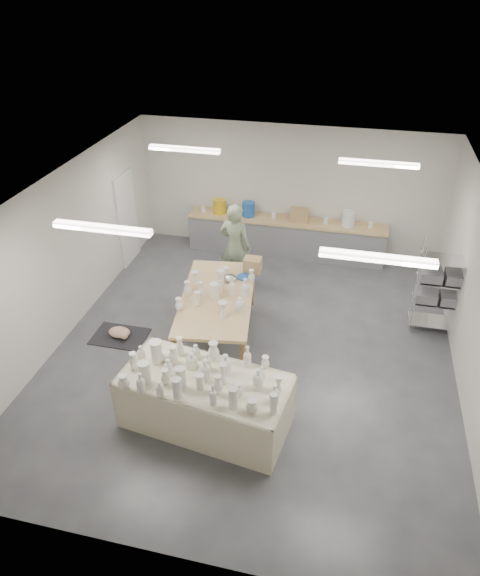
% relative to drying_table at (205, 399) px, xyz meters
% --- Properties ---
extents(room, '(8.00, 8.02, 3.00)m').
position_rel_drying_table_xyz_m(room, '(0.24, 1.97, 1.58)').
color(room, '#424449').
rests_on(room, ground).
extents(back_counter, '(4.60, 0.60, 1.24)m').
position_rel_drying_table_xyz_m(back_counter, '(0.34, 5.56, 0.01)').
color(back_counter, tan).
rests_on(back_counter, ground).
extents(wire_shelf, '(0.88, 0.48, 1.80)m').
position_rel_drying_table_xyz_m(wire_shelf, '(3.55, 3.28, 0.44)').
color(wire_shelf, silver).
rests_on(wire_shelf, ground).
extents(drying_table, '(2.61, 1.51, 1.24)m').
position_rel_drying_table_xyz_m(drying_table, '(0.00, 0.00, 0.00)').
color(drying_table, olive).
rests_on(drying_table, ground).
extents(work_table, '(1.58, 2.64, 1.29)m').
position_rel_drying_table_xyz_m(work_table, '(-0.31, 2.13, 0.46)').
color(work_table, tan).
rests_on(work_table, ground).
extents(rug, '(1.00, 0.70, 0.02)m').
position_rel_drying_table_xyz_m(rug, '(-2.17, 1.66, -0.46)').
color(rug, black).
rests_on(rug, ground).
extents(cat, '(0.44, 0.33, 0.18)m').
position_rel_drying_table_xyz_m(cat, '(-2.15, 1.64, -0.36)').
color(cat, white).
rests_on(cat, rug).
extents(potter, '(0.76, 0.57, 1.89)m').
position_rel_drying_table_xyz_m(potter, '(-0.48, 3.92, 0.47)').
color(potter, gray).
rests_on(potter, ground).
extents(red_stool, '(0.40, 0.40, 0.32)m').
position_rel_drying_table_xyz_m(red_stool, '(-0.48, 4.19, -0.19)').
color(red_stool, red).
rests_on(red_stool, ground).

